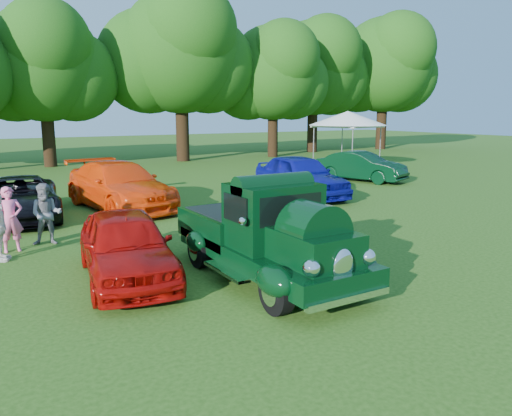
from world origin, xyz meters
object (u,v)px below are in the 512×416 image
spectator_grey (46,214)px  canopy_tent (348,119)px  back_car_blue (300,176)px  red_convertible (126,245)px  back_car_black (21,198)px  hero_pickup (267,237)px  spectator_pink (10,219)px  back_car_green (361,166)px  back_car_orange (120,186)px

spectator_grey → canopy_tent: size_ratio=0.30×
back_car_blue → canopy_tent: 10.46m
spectator_grey → red_convertible: bearing=-58.7°
back_car_black → spectator_grey: (0.19, -3.58, 0.12)m
hero_pickup → spectator_grey: size_ratio=3.20×
hero_pickup → back_car_blue: (6.26, 7.42, -0.02)m
back_car_black → spectator_pink: bearing=-93.0°
canopy_tent → hero_pickup: bearing=-135.9°
back_car_blue → spectator_grey: size_ratio=3.12×
hero_pickup → back_car_blue: bearing=49.8°
back_car_green → spectator_pink: bearing=177.2°
back_car_blue → spectator_pink: (-10.43, -2.68, -0.04)m
back_car_black → back_car_orange: 3.14m
back_car_black → back_car_green: (14.98, 1.02, 0.04)m
red_convertible → back_car_blue: bearing=43.5°
canopy_tent → back_car_orange: bearing=-160.9°
red_convertible → spectator_pink: spectator_pink is taller
back_car_blue → spectator_grey: (-9.59, -2.44, -0.05)m
canopy_tent → red_convertible: bearing=-143.2°
canopy_tent → spectator_grey: bearing=-153.3°
back_car_green → back_car_black: bearing=163.9°
back_car_orange → canopy_tent: (14.66, 5.09, 2.08)m
canopy_tent → back_car_black: bearing=-163.5°
spectator_pink → back_car_blue: bearing=10.4°
back_car_green → red_convertible: bearing=-169.4°
canopy_tent → spectator_pink: bearing=-153.7°
spectator_pink → spectator_grey: spectator_pink is taller
back_car_orange → spectator_pink: size_ratio=3.49×
red_convertible → spectator_pink: bearing=126.0°
hero_pickup → back_car_green: bearing=39.9°
back_car_green → spectator_grey: (-14.79, -4.61, 0.08)m
back_car_black → back_car_orange: bearing=10.0°
back_car_orange → back_car_blue: bearing=-19.5°
back_car_blue → spectator_pink: back_car_blue is taller
hero_pickup → back_car_blue: hero_pickup is taller
back_car_orange → back_car_green: size_ratio=1.29×
spectator_grey → back_car_black: bearing=110.3°
red_convertible → back_car_green: 16.13m
back_car_orange → back_car_blue: size_ratio=1.13×
hero_pickup → red_convertible: hero_pickup is taller
back_car_orange → red_convertible: bearing=-113.5°
back_car_blue → back_car_black: bearing=178.3°
back_car_green → canopy_tent: bearing=36.5°
spectator_pink → canopy_tent: (18.43, 9.11, 2.09)m
spectator_pink → back_car_black: bearing=76.4°
back_car_black → spectator_pink: (-0.64, -3.83, 0.12)m
red_convertible → back_car_green: (13.88, 8.23, 0.01)m
back_car_green → back_car_blue: bearing=-177.3°
back_car_blue → back_car_green: size_ratio=1.14×
back_car_orange → canopy_tent: canopy_tent is taller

